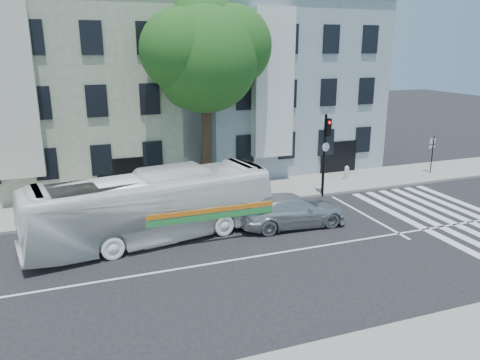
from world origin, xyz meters
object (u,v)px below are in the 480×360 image
fire_hydrant (347,172)px  bus (153,207)px  traffic_signal (326,145)px  sedan (292,210)px

fire_hydrant → bus: bearing=-158.7°
traffic_signal → fire_hydrant: size_ratio=5.51×
bus → traffic_signal: 10.50m
bus → fire_hydrant: 14.02m
fire_hydrant → sedan: bearing=-139.5°
sedan → fire_hydrant: (6.64, 5.68, -0.17)m
sedan → traffic_signal: 5.43m
sedan → bus: bearing=87.4°
bus → fire_hydrant: bus is taller
bus → fire_hydrant: size_ratio=12.91×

